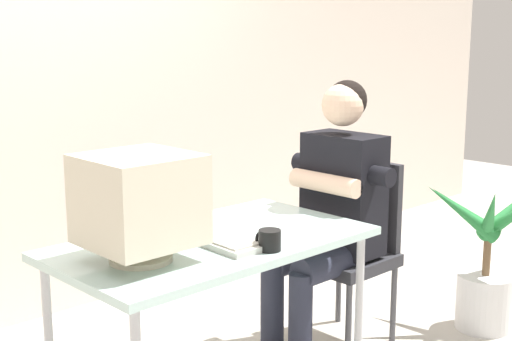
{
  "coord_description": "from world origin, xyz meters",
  "views": [
    {
      "loc": [
        -1.79,
        -2.13,
        1.55
      ],
      "look_at": [
        0.24,
        0.0,
        0.97
      ],
      "focal_mm": 49.93,
      "sensor_mm": 36.0,
      "label": 1
    }
  ],
  "objects_px": {
    "person_seated": "(330,207)",
    "desk": "(213,251)",
    "crt_monitor": "(140,201)",
    "office_chair": "(353,242)",
    "desk_mug": "(269,240)",
    "potted_plant": "(485,269)",
    "keyboard": "(215,238)"
  },
  "relations": [
    {
      "from": "person_seated",
      "to": "desk",
      "type": "bearing_deg",
      "value": -179.22
    },
    {
      "from": "crt_monitor",
      "to": "person_seated",
      "type": "bearing_deg",
      "value": 2.31
    },
    {
      "from": "office_chair",
      "to": "desk_mug",
      "type": "distance_m",
      "value": 0.95
    },
    {
      "from": "desk",
      "to": "office_chair",
      "type": "xyz_separation_m",
      "value": [
        0.93,
        0.01,
        -0.16
      ]
    },
    {
      "from": "person_seated",
      "to": "potted_plant",
      "type": "bearing_deg",
      "value": -27.59
    },
    {
      "from": "office_chair",
      "to": "potted_plant",
      "type": "height_order",
      "value": "office_chair"
    },
    {
      "from": "office_chair",
      "to": "potted_plant",
      "type": "relative_size",
      "value": 1.08
    },
    {
      "from": "crt_monitor",
      "to": "person_seated",
      "type": "xyz_separation_m",
      "value": [
        1.12,
        0.04,
        -0.23
      ]
    },
    {
      "from": "keyboard",
      "to": "potted_plant",
      "type": "xyz_separation_m",
      "value": [
        1.55,
        -0.36,
        -0.41
      ]
    },
    {
      "from": "crt_monitor",
      "to": "desk_mug",
      "type": "bearing_deg",
      "value": -28.75
    },
    {
      "from": "crt_monitor",
      "to": "office_chair",
      "type": "xyz_separation_m",
      "value": [
        1.3,
        0.04,
        -0.44
      ]
    },
    {
      "from": "potted_plant",
      "to": "desk",
      "type": "bearing_deg",
      "value": 165.42
    },
    {
      "from": "crt_monitor",
      "to": "desk_mug",
      "type": "xyz_separation_m",
      "value": [
        0.43,
        -0.23,
        -0.19
      ]
    },
    {
      "from": "desk",
      "to": "potted_plant",
      "type": "distance_m",
      "value": 1.61
    },
    {
      "from": "crt_monitor",
      "to": "person_seated",
      "type": "height_order",
      "value": "person_seated"
    },
    {
      "from": "office_chair",
      "to": "desk_mug",
      "type": "relative_size",
      "value": 9.29
    },
    {
      "from": "keyboard",
      "to": "desk",
      "type": "bearing_deg",
      "value": 61.54
    },
    {
      "from": "desk",
      "to": "person_seated",
      "type": "height_order",
      "value": "person_seated"
    },
    {
      "from": "potted_plant",
      "to": "desk_mug",
      "type": "bearing_deg",
      "value": 175.02
    },
    {
      "from": "office_chair",
      "to": "desk_mug",
      "type": "xyz_separation_m",
      "value": [
        -0.87,
        -0.28,
        0.25
      ]
    },
    {
      "from": "office_chair",
      "to": "potted_plant",
      "type": "distance_m",
      "value": 0.74
    },
    {
      "from": "office_chair",
      "to": "desk",
      "type": "bearing_deg",
      "value": -179.37
    },
    {
      "from": "crt_monitor",
      "to": "person_seated",
      "type": "relative_size",
      "value": 0.3
    },
    {
      "from": "person_seated",
      "to": "crt_monitor",
      "type": "bearing_deg",
      "value": -177.69
    },
    {
      "from": "office_chair",
      "to": "person_seated",
      "type": "height_order",
      "value": "person_seated"
    },
    {
      "from": "keyboard",
      "to": "desk_mug",
      "type": "bearing_deg",
      "value": -71.67
    },
    {
      "from": "desk",
      "to": "office_chair",
      "type": "height_order",
      "value": "office_chair"
    },
    {
      "from": "crt_monitor",
      "to": "keyboard",
      "type": "relative_size",
      "value": 0.83
    },
    {
      "from": "desk",
      "to": "potted_plant",
      "type": "height_order",
      "value": "potted_plant"
    },
    {
      "from": "keyboard",
      "to": "potted_plant",
      "type": "distance_m",
      "value": 1.64
    },
    {
      "from": "crt_monitor",
      "to": "potted_plant",
      "type": "relative_size",
      "value": 0.47
    },
    {
      "from": "person_seated",
      "to": "potted_plant",
      "type": "distance_m",
      "value": 0.96
    }
  ]
}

